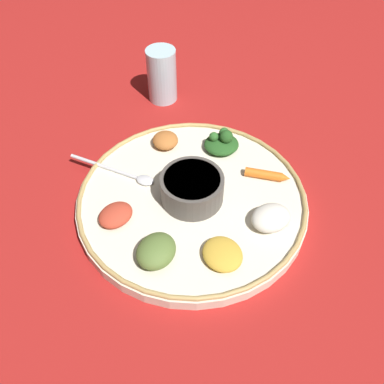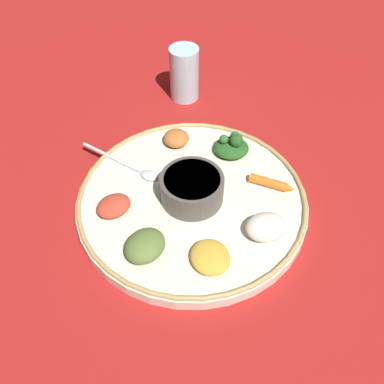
{
  "view_description": "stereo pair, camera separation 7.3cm",
  "coord_description": "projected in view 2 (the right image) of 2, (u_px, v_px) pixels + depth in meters",
  "views": [
    {
      "loc": [
        -0.36,
        -0.33,
        0.58
      ],
      "look_at": [
        0.0,
        0.0,
        0.04
      ],
      "focal_mm": 39.95,
      "sensor_mm": 36.0,
      "label": 1
    },
    {
      "loc": [
        -0.3,
        -0.38,
        0.58
      ],
      "look_at": [
        0.0,
        0.0,
        0.04
      ],
      "focal_mm": 39.95,
      "sensor_mm": 36.0,
      "label": 2
    }
  ],
  "objects": [
    {
      "name": "ground_plane",
      "position": [
        192.0,
        206.0,
        0.76
      ],
      "size": [
        2.4,
        2.4,
        0.0
      ],
      "primitive_type": "plane",
      "color": "maroon"
    },
    {
      "name": "platter",
      "position": [
        192.0,
        202.0,
        0.75
      ],
      "size": [
        0.4,
        0.4,
        0.02
      ],
      "primitive_type": "cylinder",
      "color": "beige",
      "rests_on": "ground_plane"
    },
    {
      "name": "platter_rim",
      "position": [
        192.0,
        197.0,
        0.74
      ],
      "size": [
        0.4,
        0.4,
        0.01
      ],
      "primitive_type": "torus",
      "color": "tan",
      "rests_on": "platter"
    },
    {
      "name": "center_bowl",
      "position": [
        192.0,
        188.0,
        0.73
      ],
      "size": [
        0.11,
        0.11,
        0.05
      ],
      "color": "#4C4742",
      "rests_on": "platter"
    },
    {
      "name": "spoon",
      "position": [
        131.0,
        166.0,
        0.79
      ],
      "size": [
        0.07,
        0.17,
        0.01
      ],
      "color": "silver",
      "rests_on": "platter"
    },
    {
      "name": "greens_pile",
      "position": [
        232.0,
        146.0,
        0.81
      ],
      "size": [
        0.09,
        0.09,
        0.04
      ],
      "color": "#23511E",
      "rests_on": "platter"
    },
    {
      "name": "carrot_near_spoon",
      "position": [
        271.0,
        183.0,
        0.76
      ],
      "size": [
        0.05,
        0.08,
        0.02
      ],
      "color": "orange",
      "rests_on": "platter"
    },
    {
      "name": "mound_chickpea",
      "position": [
        176.0,
        138.0,
        0.83
      ],
      "size": [
        0.07,
        0.07,
        0.03
      ],
      "primitive_type": "ellipsoid",
      "rotation": [
        0.0,
        0.0,
        4.27
      ],
      "color": "#B2662D",
      "rests_on": "platter"
    },
    {
      "name": "mound_rice_white",
      "position": [
        266.0,
        227.0,
        0.68
      ],
      "size": [
        0.08,
        0.08,
        0.03
      ],
      "primitive_type": "ellipsoid",
      "rotation": [
        0.0,
        0.0,
        2.78
      ],
      "color": "silver",
      "rests_on": "platter"
    },
    {
      "name": "mound_lentil_yellow",
      "position": [
        210.0,
        257.0,
        0.65
      ],
      "size": [
        0.08,
        0.08,
        0.02
      ],
      "primitive_type": "ellipsoid",
      "rotation": [
        0.0,
        0.0,
        4.37
      ],
      "color": "gold",
      "rests_on": "platter"
    },
    {
      "name": "mound_berbere_red",
      "position": [
        114.0,
        206.0,
        0.72
      ],
      "size": [
        0.06,
        0.05,
        0.02
      ],
      "primitive_type": "ellipsoid",
      "rotation": [
        0.0,
        0.0,
        3.12
      ],
      "color": "#B73D28",
      "rests_on": "platter"
    },
    {
      "name": "mound_collards",
      "position": [
        145.0,
        246.0,
        0.66
      ],
      "size": [
        0.08,
        0.08,
        0.03
      ],
      "primitive_type": "ellipsoid",
      "rotation": [
        0.0,
        0.0,
        0.31
      ],
      "color": "#567033",
      "rests_on": "platter"
    },
    {
      "name": "drinking_glass",
      "position": [
        184.0,
        77.0,
        0.94
      ],
      "size": [
        0.06,
        0.06,
        0.12
      ],
      "color": "silver",
      "rests_on": "ground_plane"
    }
  ]
}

